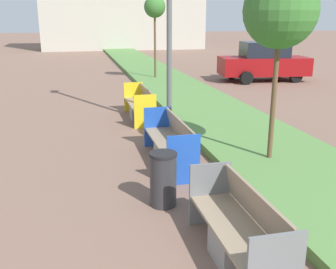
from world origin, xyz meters
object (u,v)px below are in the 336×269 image
at_px(bench_grey_frame, 239,234).
at_px(sapling_tree_far, 155,8).
at_px(bench_blue_frame, 170,145).
at_px(litter_bin, 163,179).
at_px(sapling_tree_near, 280,12).
at_px(bench_yellow_frame, 140,107).
at_px(parked_car_distant, 264,62).

height_order(bench_grey_frame, sapling_tree_far, sapling_tree_far).
distance_m(bench_grey_frame, bench_blue_frame, 3.60).
bearing_deg(litter_bin, sapling_tree_near, 26.37).
bearing_deg(bench_blue_frame, litter_bin, -106.95).
xyz_separation_m(litter_bin, sapling_tree_far, (2.51, 13.05, 2.93)).
bearing_deg(litter_bin, bench_yellow_frame, 84.30).
bearing_deg(bench_grey_frame, bench_blue_frame, 89.93).
xyz_separation_m(bench_blue_frame, litter_bin, (-0.58, -1.89, 0.07)).
distance_m(sapling_tree_near, parked_car_distant, 12.00).
distance_m(sapling_tree_near, sapling_tree_far, 11.81).
xyz_separation_m(sapling_tree_near, sapling_tree_far, (0.00, 11.80, 0.34)).
relative_size(bench_grey_frame, bench_blue_frame, 0.84).
height_order(bench_blue_frame, sapling_tree_far, sapling_tree_far).
xyz_separation_m(bench_yellow_frame, parked_car_distant, (7.05, 6.13, 0.54)).
bearing_deg(sapling_tree_near, parked_car_distant, 64.36).
relative_size(bench_yellow_frame, parked_car_distant, 0.51).
height_order(sapling_tree_far, parked_car_distant, sapling_tree_far).
relative_size(sapling_tree_far, parked_car_distant, 0.90).
relative_size(bench_grey_frame, parked_car_distant, 0.46).
bearing_deg(sapling_tree_far, bench_blue_frame, -99.85).
height_order(sapling_tree_near, parked_car_distant, sapling_tree_near).
bearing_deg(bench_grey_frame, bench_yellow_frame, 89.98).
distance_m(bench_blue_frame, bench_yellow_frame, 3.87).
height_order(bench_grey_frame, bench_yellow_frame, same).
height_order(bench_blue_frame, sapling_tree_near, sapling_tree_near).
distance_m(sapling_tree_far, parked_car_distant, 5.79).
xyz_separation_m(bench_grey_frame, sapling_tree_far, (1.94, 14.76, 3.02)).
bearing_deg(sapling_tree_far, sapling_tree_near, -90.00).
bearing_deg(parked_car_distant, litter_bin, -114.90).
height_order(litter_bin, sapling_tree_far, sapling_tree_far).
distance_m(bench_blue_frame, parked_car_distant, 12.24).
relative_size(litter_bin, sapling_tree_near, 0.24).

